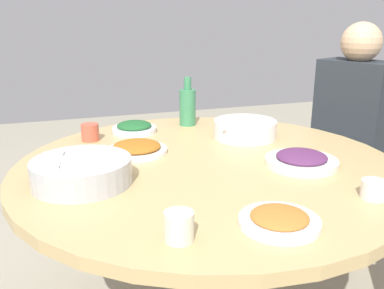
% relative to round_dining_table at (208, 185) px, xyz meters
% --- Properties ---
extents(round_dining_table, '(1.35, 1.35, 0.76)m').
position_rel_round_dining_table_xyz_m(round_dining_table, '(0.00, 0.00, 0.00)').
color(round_dining_table, '#99999E').
rests_on(round_dining_table, ground).
extents(rice_bowl, '(0.31, 0.31, 0.09)m').
position_rel_round_dining_table_xyz_m(rice_bowl, '(-0.06, 0.44, 0.13)').
color(rice_bowl, '#B2B5BA').
rests_on(rice_bowl, round_dining_table).
extents(soup_bowl, '(0.26, 0.26, 0.07)m').
position_rel_round_dining_table_xyz_m(soup_bowl, '(0.24, -0.26, 0.12)').
color(soup_bowl, white).
rests_on(soup_bowl, round_dining_table).
extents(dish_greens, '(0.19, 0.19, 0.05)m').
position_rel_round_dining_table_xyz_m(dish_greens, '(0.47, 0.17, 0.11)').
color(dish_greens, white).
rests_on(dish_greens, round_dining_table).
extents(dish_eggplant, '(0.25, 0.25, 0.05)m').
position_rel_round_dining_table_xyz_m(dish_eggplant, '(-0.13, -0.29, 0.11)').
color(dish_eggplant, silver).
rests_on(dish_eggplant, round_dining_table).
extents(dish_stirfry, '(0.23, 0.23, 0.04)m').
position_rel_round_dining_table_xyz_m(dish_stirfry, '(0.18, 0.22, 0.11)').
color(dish_stirfry, white).
rests_on(dish_stirfry, round_dining_table).
extents(dish_tofu_braise, '(0.20, 0.20, 0.04)m').
position_rel_round_dining_table_xyz_m(dish_tofu_braise, '(-0.49, -0.01, 0.10)').
color(dish_tofu_braise, white).
rests_on(dish_tofu_braise, round_dining_table).
extents(green_bottle, '(0.08, 0.08, 0.22)m').
position_rel_round_dining_table_xyz_m(green_bottle, '(0.52, -0.09, 0.18)').
color(green_bottle, '#398254').
rests_on(green_bottle, round_dining_table).
extents(tea_cup_near, '(0.07, 0.07, 0.07)m').
position_rel_round_dining_table_xyz_m(tea_cup_near, '(0.40, 0.37, 0.12)').
color(tea_cup_near, '#C4543D').
rests_on(tea_cup_near, round_dining_table).
extents(tea_cup_far, '(0.07, 0.07, 0.07)m').
position_rel_round_dining_table_xyz_m(tea_cup_far, '(-0.48, 0.25, 0.12)').
color(tea_cup_far, silver).
rests_on(tea_cup_far, round_dining_table).
extents(tea_cup_side, '(0.07, 0.07, 0.05)m').
position_rel_round_dining_table_xyz_m(tea_cup_side, '(-0.43, -0.34, 0.11)').
color(tea_cup_side, silver).
rests_on(tea_cup_side, round_dining_table).
extents(stool_for_diner_right, '(0.36, 0.36, 0.46)m').
position_rel_round_dining_table_xyz_m(stool_for_diner_right, '(0.38, -0.91, -0.44)').
color(stool_for_diner_right, brown).
rests_on(stool_for_diner_right, ground).
extents(diner_right, '(0.43, 0.44, 0.76)m').
position_rel_round_dining_table_xyz_m(diner_right, '(0.38, -0.91, 0.11)').
color(diner_right, '#2D333D').
rests_on(diner_right, stool_for_diner_right).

